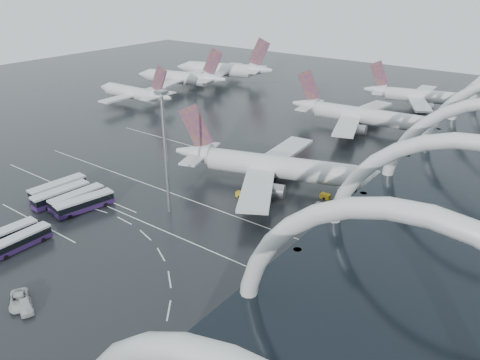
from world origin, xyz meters
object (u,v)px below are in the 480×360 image
Objects in this scene: bus_row_near_b at (61,195)px; bus_row_near_d at (85,203)px; floodlight_mast at (164,139)px; gse_cart_belly_d at (340,221)px; jet_remote_far at (225,70)px; gse_cart_belly_e at (325,196)px; bus_row_near_c at (77,198)px; gse_cart_belly_c at (241,195)px; jet_remote_west at (135,94)px; van_curve_b at (25,306)px; bus_row_near_a at (58,188)px; airliner_gate_b at (361,116)px; airliner_main at (276,167)px; airliner_gate_c at (424,97)px; bus_row_far_c at (20,241)px; bus_row_far_b at (5,236)px; jet_remote_mid at (182,78)px; gse_cart_belly_b at (321,206)px; van_curve_a at (19,300)px.

bus_row_near_b is 8.01m from bus_row_near_d.
gse_cart_belly_d is (33.35, 18.24, -16.79)m from floodlight_mast.
jet_remote_far reaches higher than gse_cart_belly_e.
bus_row_near_c is 3.80m from bus_row_near_d.
gse_cart_belly_c is (27.71, 26.23, -1.15)m from bus_row_near_c.
jet_remote_west is 106.26m from gse_cart_belly_e.
bus_row_near_d reaches higher than gse_cart_belly_e.
van_curve_b is 0.18× the size of floodlight_mast.
jet_remote_far is at bearing 123.25° from floodlight_mast.
jet_remote_far reaches higher than bus_row_near_a.
airliner_gate_b reaches higher than van_curve_b.
airliner_main is 1.15× the size of airliner_gate_c.
gse_cart_belly_d is (45.62, 46.74, -1.05)m from bus_row_far_c.
bus_row_near_b is at bearing -149.90° from airliner_main.
bus_row_far_b is at bearing -167.29° from bus_row_near_c.
airliner_gate_c is at bearing -10.11° from bus_row_far_b.
bus_row_near_b is 30.62m from floodlight_mast.
airliner_gate_c is 93.12m from jet_remote_far.
van_curve_b is at bearing -126.54° from bus_row_near_a.
van_curve_b is 67.92m from gse_cart_belly_e.
bus_row_far_c is at bearing 105.81° from jet_remote_mid.
bus_row_far_b reaches higher than bus_row_far_c.
gse_cart_belly_d is at bearing -38.38° from airliner_main.
airliner_gate_c is 19.37× the size of gse_cart_belly_b.
bus_row_near_a is at bearing 80.54° from van_curve_a.
airliner_gate_c is at bearing -11.69° from bus_row_near_c.
van_curve_b is at bearing 129.02° from jet_remote_west.
airliner_gate_c is at bearing 84.95° from gse_cart_belly_c.
jet_remote_mid is (-3.56, 31.23, 0.54)m from jet_remote_west.
jet_remote_far reaches higher than gse_cart_belly_b.
floodlight_mast is at bearing -58.83° from bus_row_near_b.
floodlight_mast is at bearing -118.16° from gse_cart_belly_c.
floodlight_mast reaches higher than airliner_gate_c.
gse_cart_belly_b is (39.09, 50.19, -0.98)m from bus_row_far_c.
floodlight_mast is (12.27, 28.50, 15.74)m from bus_row_far_c.
van_curve_a is 63.97m from gse_cart_belly_b.
airliner_main is 64.96m from van_curve_a.
bus_row_near_c is at bearing -119.78° from airliner_gate_c.
jet_remote_mid is 134.57m from bus_row_far_b.
van_curve_a is (22.58, -27.23, -0.94)m from bus_row_near_c.
airliner_main reaches higher than bus_row_near_d.
bus_row_near_a is at bearing -149.59° from gse_cart_belly_b.
jet_remote_mid reaches higher than bus_row_far_c.
bus_row_near_b is at bearing 105.07° from jet_remote_mid.
gse_cart_belly_c is (-1.15, -67.07, -4.00)m from airliner_gate_b.
airliner_main is 4.53× the size of bus_row_far_c.
bus_row_far_b reaches higher than gse_cart_belly_e.
airliner_gate_c is 141.58m from bus_row_near_b.
bus_row_near_a is 62.87m from gse_cart_belly_b.
bus_row_near_a is at bearing 92.43° from jet_remote_far.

